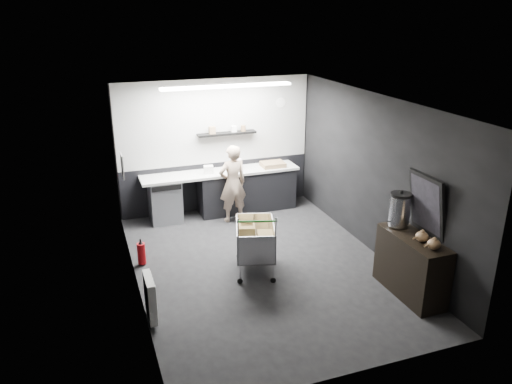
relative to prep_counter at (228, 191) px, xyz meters
name	(u,v)px	position (x,y,z in m)	size (l,w,h in m)	color
floor	(262,266)	(-0.14, -2.42, -0.46)	(5.50, 5.50, 0.00)	black
ceiling	(263,102)	(-0.14, -2.42, 2.24)	(5.50, 5.50, 0.00)	white
wall_back	(216,146)	(-0.14, 0.33, 0.89)	(5.50, 5.50, 0.00)	black
wall_front	(353,272)	(-0.14, -5.17, 0.89)	(5.50, 5.50, 0.00)	black
wall_left	(131,205)	(-2.14, -2.42, 0.89)	(5.50, 5.50, 0.00)	black
wall_right	(375,175)	(1.86, -2.42, 0.89)	(5.50, 5.50, 0.00)	black
kitchen_wall_panel	(215,122)	(-0.14, 0.31, 1.39)	(3.95, 0.02, 1.70)	#B0B0AC
dado_panel	(217,185)	(-0.14, 0.31, 0.04)	(3.95, 0.02, 1.00)	black
floating_shelf	(227,133)	(0.06, 0.20, 1.16)	(1.20, 0.22, 0.04)	black
wall_clock	(281,103)	(1.26, 0.30, 1.69)	(0.20, 0.20, 0.03)	white
poster	(122,166)	(-2.12, -1.12, 1.09)	(0.02, 0.30, 0.40)	white
poster_red_band	(122,162)	(-2.11, -1.12, 1.16)	(0.01, 0.22, 0.10)	red
radiator	(150,297)	(-2.08, -3.32, -0.11)	(0.10, 0.50, 0.60)	white
ceiling_strip	(227,86)	(-0.14, -0.57, 2.21)	(2.40, 0.20, 0.04)	white
prep_counter	(228,191)	(0.00, 0.00, 0.00)	(3.20, 0.61, 0.90)	black
person	(233,184)	(-0.03, -0.45, 0.32)	(0.56, 0.37, 1.55)	beige
shopping_cart	(255,241)	(-0.29, -2.49, 0.06)	(0.85, 1.15, 1.09)	silver
sideboard	(411,257)	(1.63, -3.89, 0.12)	(0.52, 1.22, 1.83)	black
fire_extinguisher	(141,253)	(-1.99, -1.70, -0.24)	(0.13, 0.13, 0.44)	#A90B10
cardboard_box	(273,164)	(0.97, -0.05, 0.49)	(0.47, 0.36, 0.09)	#8D6E4B
pink_tub	(236,164)	(0.19, 0.00, 0.56)	(0.23, 0.23, 0.23)	white
white_container	(209,170)	(-0.40, -0.05, 0.52)	(0.18, 0.14, 0.16)	white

